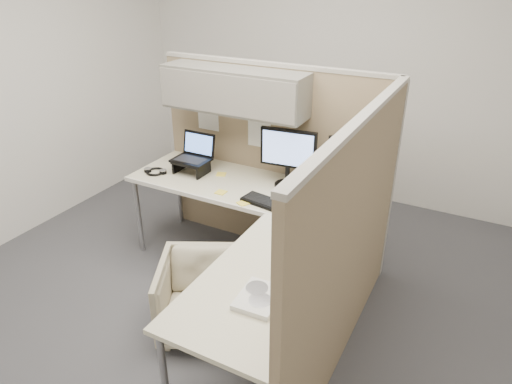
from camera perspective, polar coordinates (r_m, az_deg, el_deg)
The scene contains 19 objects.
ground at distance 3.57m, azimuth -3.39°, elevation -13.56°, with size 4.50×4.50×0.00m, color #3E3E43.
partition_back at distance 3.76m, azimuth -0.13°, elevation 7.90°, with size 2.00×0.36×1.63m.
partition_right at distance 2.75m, azimuth 11.80°, elevation -6.71°, with size 0.07×2.03×1.63m.
desk at distance 3.22m, azimuth -0.65°, elevation -3.56°, with size 2.00×1.98×0.73m.
office_chair at distance 3.19m, azimuth -6.62°, elevation -12.47°, with size 0.58×0.54×0.60m, color #C1B599.
monitor_left at distance 3.51m, azimuth 4.03°, elevation 4.83°, with size 0.44×0.20×0.47m.
monitor_right at distance 3.27m, azimuth 11.31°, elevation 2.67°, with size 0.38×0.28×0.47m.
laptop_station at distance 3.85m, azimuth -7.88°, elevation 4.21°, with size 0.30×0.26×0.32m.
keyboard at distance 3.31m, azimuth 1.88°, elevation -1.53°, with size 0.46×0.15×0.02m, color black.
mouse at distance 3.17m, azimuth 5.81°, elevation -2.98°, with size 0.09×0.06×0.03m, color black.
travel_mug at distance 3.47m, azimuth 6.88°, elevation 1.15°, with size 0.09×0.09×0.18m.
soda_can_green at distance 3.11m, azimuth 10.98°, elevation -3.02°, with size 0.07×0.07×0.12m, color silver.
soda_can_silver at distance 3.34m, azimuth 9.43°, elevation -0.71°, with size 0.07×0.07×0.12m, color #1E3FA5.
sticky_note_a at distance 3.51m, azimuth -4.41°, elevation -0.03°, with size 0.08×0.08×0.01m, color yellow.
sticky_note_c at distance 3.81m, azimuth -4.38°, elevation 2.23°, with size 0.08×0.08×0.01m, color yellow.
sticky_note_b at distance 3.34m, azimuth -1.62°, elevation -1.40°, with size 0.08×0.08×0.01m, color yellow.
headphones at distance 3.93m, azimuth -12.47°, elevation 2.53°, with size 0.20×0.19×0.03m.
paper_stack at distance 2.44m, azimuth 0.41°, elevation -13.08°, with size 0.22×0.28×0.03m.
desk_clock at distance 2.73m, azimuth 4.24°, elevation -7.44°, with size 0.05×0.10×0.09m.
Camera 1 is at (1.46, -2.31, 2.30)m, focal length 32.00 mm.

